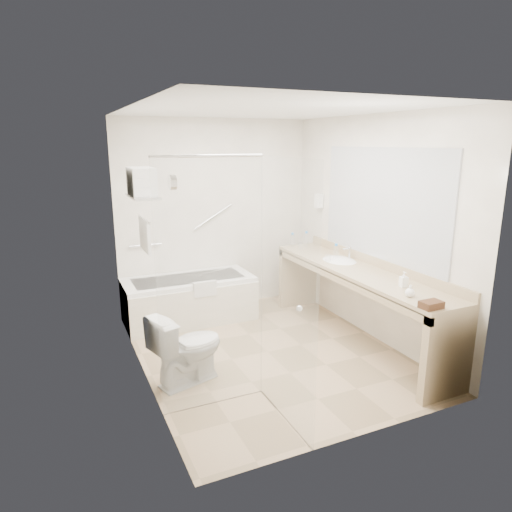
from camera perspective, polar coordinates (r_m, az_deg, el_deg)
name	(u,v)px	position (r m, az deg, el deg)	size (l,w,h in m)	color
floor	(267,352)	(5.04, 1.44, -11.87)	(3.20, 3.20, 0.00)	tan
ceiling	(269,110)	(4.54, 1.64, 17.81)	(2.60, 3.20, 0.10)	white
wall_back	(216,216)	(6.08, -5.08, 5.01)	(2.60, 0.10, 2.50)	white
wall_front	(367,281)	(3.31, 13.73, -3.10)	(2.60, 0.10, 2.50)	white
wall_left	(138,251)	(4.24, -14.49, 0.61)	(0.10, 3.20, 2.50)	white
wall_right	(372,229)	(5.32, 14.27, 3.31)	(0.10, 3.20, 2.50)	white
bathtub	(189,299)	(5.84, -8.33, -5.35)	(1.60, 0.73, 0.59)	white
grab_bar_short	(145,245)	(5.86, -13.67, 1.33)	(0.03, 0.03, 0.40)	silver
grab_bar_long	(213,217)	(6.03, -5.40, 4.92)	(0.03, 0.03, 0.60)	silver
shower_enclosure	(247,290)	(3.61, -1.10, -4.32)	(0.96, 0.91, 2.11)	silver
towel_shelf	(142,191)	(4.52, -14.05, 7.94)	(0.24, 0.55, 0.81)	silver
vanity_counter	(357,287)	(5.18, 12.49, -3.82)	(0.55, 2.70, 0.95)	tan
sink	(339,263)	(5.46, 10.36, -0.84)	(0.40, 0.52, 0.14)	white
faucet	(350,252)	(5.52, 11.65, 0.43)	(0.03, 0.03, 0.14)	silver
mirror	(382,204)	(5.15, 15.42, 6.28)	(0.02, 2.00, 1.20)	#B5BAC2
hairdryer_unit	(319,201)	(6.10, 7.86, 6.86)	(0.08, 0.10, 0.18)	white
toilet	(188,348)	(4.38, -8.56, -11.27)	(0.39, 0.70, 0.68)	white
amenity_basket	(431,305)	(4.11, 21.06, -5.70)	(0.19, 0.12, 0.06)	#4B301A
soap_bottle_a	(403,283)	(4.61, 17.95, -3.27)	(0.07, 0.15, 0.07)	white
soap_bottle_b	(410,292)	(4.33, 18.68, -4.30)	(0.09, 0.11, 0.09)	white
water_bottle_left	(336,253)	(5.40, 9.96, 0.38)	(0.06, 0.06, 0.21)	silver
water_bottle_mid	(292,240)	(6.05, 4.57, 1.95)	(0.06, 0.06, 0.19)	silver
water_bottle_right	(306,240)	(6.07, 6.30, 2.04)	(0.07, 0.07, 0.21)	silver
drinking_glass_near	(300,246)	(5.95, 5.53, 1.28)	(0.07, 0.07, 0.08)	silver
drinking_glass_far	(328,258)	(5.34, 8.98, -0.29)	(0.07, 0.07, 0.09)	silver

